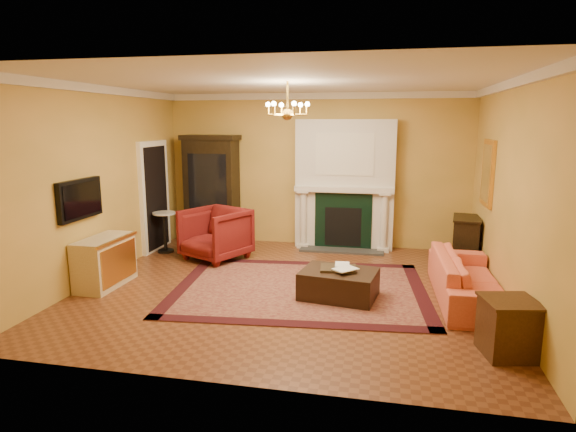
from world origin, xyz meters
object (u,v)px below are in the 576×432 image
(commode, at_px, (105,262))
(end_table, at_px, (508,329))
(leather_ottoman, at_px, (339,284))
(wingback_armchair, at_px, (215,231))
(china_cabinet, at_px, (212,192))
(pedestal_table, at_px, (165,229))
(console_table, at_px, (465,242))
(coral_sofa, at_px, (469,271))

(commode, bearing_deg, end_table, -10.79)
(end_table, height_order, leather_ottoman, end_table)
(wingback_armchair, bearing_deg, leather_ottoman, -6.34)
(china_cabinet, height_order, wingback_armchair, china_cabinet)
(pedestal_table, relative_size, console_table, 0.96)
(end_table, bearing_deg, wingback_armchair, 146.42)
(commode, height_order, end_table, commode)
(pedestal_table, bearing_deg, wingback_armchair, -12.86)
(coral_sofa, bearing_deg, end_table, -175.95)
(china_cabinet, xyz_separation_m, commode, (-0.64, -2.93, -0.67))
(leather_ottoman, bearing_deg, end_table, -25.77)
(pedestal_table, relative_size, end_table, 1.32)
(coral_sofa, height_order, end_table, coral_sofa)
(pedestal_table, bearing_deg, commode, -90.87)
(china_cabinet, height_order, end_table, china_cabinet)
(console_table, bearing_deg, commode, -149.21)
(end_table, xyz_separation_m, leather_ottoman, (-1.93, 1.34, -0.09))
(commode, bearing_deg, wingback_armchair, 57.57)
(wingback_armchair, height_order, end_table, wingback_armchair)
(wingback_armchair, distance_m, leather_ottoman, 2.85)
(coral_sofa, bearing_deg, console_table, -8.36)
(wingback_armchair, distance_m, commode, 2.07)
(end_table, height_order, console_table, console_table)
(china_cabinet, relative_size, wingback_armchair, 2.05)
(wingback_armchair, bearing_deg, end_table, -7.30)
(pedestal_table, bearing_deg, coral_sofa, -15.96)
(leather_ottoman, bearing_deg, wingback_armchair, 156.32)
(wingback_armchair, relative_size, leather_ottoman, 1.00)
(pedestal_table, xyz_separation_m, coral_sofa, (5.26, -1.51, -0.03))
(wingback_armchair, distance_m, end_table, 5.18)
(console_table, bearing_deg, end_table, -82.69)
(china_cabinet, relative_size, leather_ottoman, 2.04)
(commode, xyz_separation_m, coral_sofa, (5.29, 0.47, 0.05))
(coral_sofa, bearing_deg, commode, 93.51)
(commode, distance_m, console_table, 5.96)
(china_cabinet, xyz_separation_m, leather_ottoman, (2.88, -2.74, -0.84))
(wingback_armchair, height_order, pedestal_table, wingback_armchair)
(china_cabinet, distance_m, wingback_armchair, 1.42)
(coral_sofa, distance_m, console_table, 1.83)
(wingback_armchair, height_order, commode, wingback_armchair)
(console_table, xyz_separation_m, leather_ottoman, (-1.99, -2.09, -0.20))
(pedestal_table, xyz_separation_m, console_table, (5.48, 0.31, -0.05))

